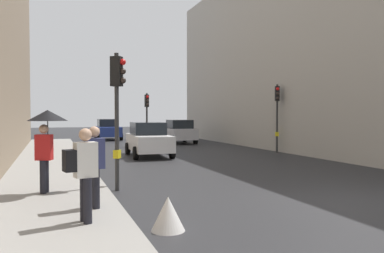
{
  "coord_description": "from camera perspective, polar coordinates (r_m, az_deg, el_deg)",
  "views": [
    {
      "loc": [
        -6.94,
        -7.87,
        2.19
      ],
      "look_at": [
        -1.34,
        7.78,
        1.67
      ],
      "focal_mm": 36.84,
      "sensor_mm": 36.0,
      "label": 1
    }
  ],
  "objects": [
    {
      "name": "car_white_compact",
      "position": [
        20.6,
        -6.31,
        -1.86
      ],
      "size": [
        2.16,
        4.27,
        1.76
      ],
      "color": "silver",
      "rests_on": "ground"
    },
    {
      "name": "building_facade_right",
      "position": [
        28.3,
        21.47,
        9.48
      ],
      "size": [
        12.0,
        30.04,
        12.06
      ],
      "primitive_type": "cube",
      "color": "#B2ADA3",
      "rests_on": "ground"
    },
    {
      "name": "traffic_light_mid_street",
      "position": [
        22.92,
        12.23,
        2.97
      ],
      "size": [
        0.34,
        0.45,
        3.88
      ],
      "color": "#2D2D2D",
      "rests_on": "ground"
    },
    {
      "name": "traffic_light_near_right",
      "position": [
        11.4,
        -10.74,
        4.34
      ],
      "size": [
        0.44,
        0.38,
        3.92
      ],
      "color": "#2D2D2D",
      "rests_on": "ground"
    },
    {
      "name": "pedestrian_with_umbrella",
      "position": [
        10.77,
        -20.31,
        -0.18
      ],
      "size": [
        1.0,
        1.0,
        2.14
      ],
      "color": "black",
      "rests_on": "sidewalk_kerb"
    },
    {
      "name": "car_blue_van",
      "position": [
        34.49,
        -12.06,
        -0.41
      ],
      "size": [
        2.05,
        4.22,
        1.76
      ],
      "color": "navy",
      "rests_on": "ground"
    },
    {
      "name": "ground_plane",
      "position": [
        10.72,
        21.58,
        -10.12
      ],
      "size": [
        120.0,
        120.0,
        0.0
      ],
      "primitive_type": "plane",
      "color": "#28282B"
    },
    {
      "name": "car_silver_hatchback",
      "position": [
        29.79,
        -1.92,
        -0.72
      ],
      "size": [
        2.13,
        4.26,
        1.76
      ],
      "color": "#BCBCC1",
      "rests_on": "ground"
    },
    {
      "name": "traffic_light_far_median",
      "position": [
        26.95,
        -6.55,
        2.44
      ],
      "size": [
        0.25,
        0.43,
        3.61
      ],
      "color": "#2D2D2D",
      "rests_on": "ground"
    },
    {
      "name": "pedestrian_with_grey_backpack",
      "position": [
        8.8,
        -14.22,
        -4.97
      ],
      "size": [
        0.64,
        0.39,
        1.77
      ],
      "color": "black",
      "rests_on": "sidewalk_kerb"
    },
    {
      "name": "pedestrian_with_black_backpack",
      "position": [
        7.66,
        -15.46,
        -6.0
      ],
      "size": [
        0.65,
        0.41,
        1.77
      ],
      "color": "black",
      "rests_on": "sidewalk_kerb"
    },
    {
      "name": "sidewalk_kerb",
      "position": [
        14.03,
        -19.71,
        -6.96
      ],
      "size": [
        2.96,
        40.0,
        0.16
      ],
      "primitive_type": "cube",
      "color": "gray",
      "rests_on": "ground"
    },
    {
      "name": "warning_sign_triangle",
      "position": [
        7.57,
        -3.49,
        -12.48
      ],
      "size": [
        0.64,
        0.64,
        0.65
      ],
      "primitive_type": "cone",
      "color": "silver",
      "rests_on": "ground"
    }
  ]
}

